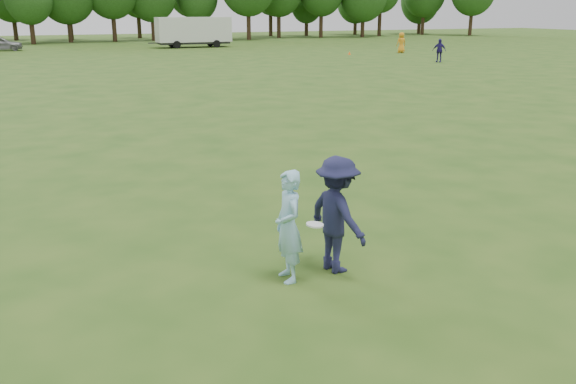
# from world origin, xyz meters

# --- Properties ---
(ground) EXTENTS (200.00, 200.00, 0.00)m
(ground) POSITION_xyz_m (0.00, 0.00, 0.00)
(ground) COLOR #264A15
(ground) RESTS_ON ground
(thrower) EXTENTS (0.46, 0.67, 1.77)m
(thrower) POSITION_xyz_m (0.34, -0.20, 0.88)
(thrower) COLOR #8FC8DE
(thrower) RESTS_ON ground
(defender) EXTENTS (0.94, 1.34, 1.89)m
(defender) POSITION_xyz_m (1.19, -0.16, 0.95)
(defender) COLOR #1B1D3D
(defender) RESTS_ON ground
(player_far_b) EXTENTS (1.03, 1.09, 1.81)m
(player_far_b) POSITION_xyz_m (27.31, 32.34, 0.91)
(player_far_b) COLOR navy
(player_far_b) RESTS_ON ground
(player_far_c) EXTENTS (0.99, 0.69, 1.92)m
(player_far_c) POSITION_xyz_m (30.56, 42.66, 0.96)
(player_far_c) COLOR orange
(player_far_c) RESTS_ON ground
(field_cone) EXTENTS (0.28, 0.28, 0.30)m
(field_cone) POSITION_xyz_m (24.80, 42.43, 0.15)
(field_cone) COLOR #F4540C
(field_cone) RESTS_ON ground
(disc_in_play) EXTENTS (0.32, 0.32, 0.05)m
(disc_in_play) POSITION_xyz_m (0.67, -0.45, 0.95)
(disc_in_play) COLOR white
(disc_in_play) RESTS_ON ground
(cargo_trailer) EXTENTS (9.00, 2.75, 3.20)m
(cargo_trailer) POSITION_xyz_m (14.45, 58.91, 1.78)
(cargo_trailer) COLOR silver
(cargo_trailer) RESTS_ON ground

